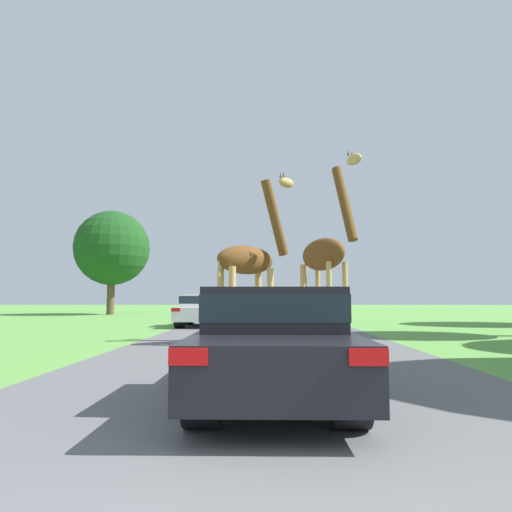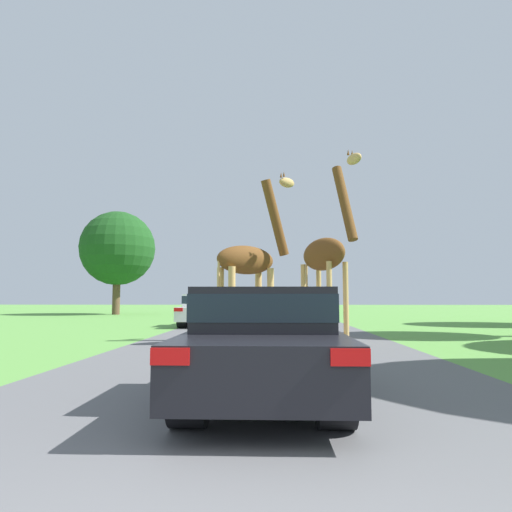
{
  "view_description": "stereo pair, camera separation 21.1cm",
  "coord_description": "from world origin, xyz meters",
  "views": [
    {
      "loc": [
        -0.02,
        -1.45,
        1.26
      ],
      "look_at": [
        -0.26,
        11.21,
        2.42
      ],
      "focal_mm": 32.0,
      "sensor_mm": 36.0,
      "label": 1
    },
    {
      "loc": [
        0.19,
        -1.45,
        1.26
      ],
      "look_at": [
        -0.26,
        11.21,
        2.42
      ],
      "focal_mm": 32.0,
      "sensor_mm": 36.0,
      "label": 2
    }
  ],
  "objects": [
    {
      "name": "tree_far_right",
      "position": [
        -11.52,
        32.51,
        4.97
      ],
      "size": [
        5.6,
        5.6,
        7.79
      ],
      "color": "brown",
      "rests_on": "ground"
    },
    {
      "name": "giraffe_near_road",
      "position": [
        -0.42,
        11.31,
        2.24
      ],
      "size": [
        2.42,
        2.05,
        5.05
      ],
      "rotation": [
        0.0,
        0.0,
        -0.9
      ],
      "color": "tan",
      "rests_on": "ground"
    },
    {
      "name": "road",
      "position": [
        0.0,
        30.0,
        0.0
      ],
      "size": [
        7.36,
        120.0,
        0.0
      ],
      "color": "#5B5B5E",
      "rests_on": "ground"
    },
    {
      "name": "car_queue_left",
      "position": [
        -2.76,
        18.84,
        0.75
      ],
      "size": [
        1.99,
        4.01,
        1.41
      ],
      "color": "silver",
      "rests_on": "ground"
    },
    {
      "name": "car_lead_maroon",
      "position": [
        0.09,
        4.32,
        0.74
      ],
      "size": [
        1.77,
        4.09,
        1.38
      ],
      "color": "black",
      "rests_on": "ground"
    },
    {
      "name": "giraffe_companion",
      "position": [
        1.77,
        11.91,
        2.54
      ],
      "size": [
        1.69,
        2.71,
        5.31
      ],
      "rotation": [
        0.0,
        0.0,
        -2.67
      ],
      "color": "tan",
      "rests_on": "ground"
    },
    {
      "name": "car_queue_right",
      "position": [
        -0.82,
        23.73,
        0.78
      ],
      "size": [
        1.82,
        4.14,
        1.49
      ],
      "color": "navy",
      "rests_on": "ground"
    }
  ]
}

